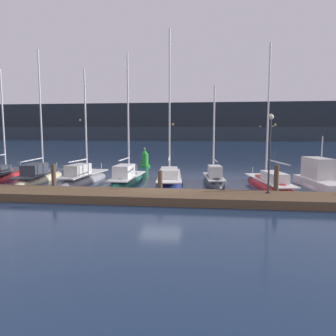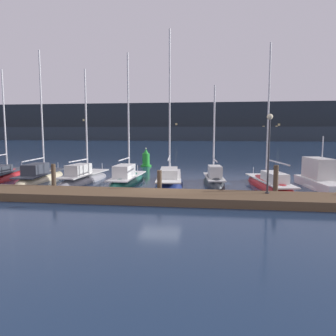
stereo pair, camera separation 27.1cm
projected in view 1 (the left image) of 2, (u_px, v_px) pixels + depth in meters
The scene contains 16 objects.
ground_plane at pixel (161, 194), 20.01m from camera, with size 400.00×400.00×0.00m, color #192D4C.
dock at pixel (156, 197), 18.15m from camera, with size 34.59×2.80×0.45m, color brown.
mooring_pile_1 at pixel (54, 178), 20.55m from camera, with size 0.28×0.28×1.78m, color #4C3D2D.
mooring_pile_2 at pixel (160, 183), 19.71m from camera, with size 0.28×0.28×1.49m, color #4C3D2D.
mooring_pile_3 at pixel (276, 181), 18.84m from camera, with size 0.28×0.28×1.90m, color #4C3D2D.
sailboat_berth_1 at pixel (3, 178), 26.10m from camera, with size 3.19×7.64×9.41m.
sailboat_berth_2 at pixel (40, 178), 25.62m from camera, with size 2.55×7.62×10.69m.
sailboat_berth_3 at pixel (83, 180), 24.70m from camera, with size 2.49×6.99×9.07m.
sailboat_berth_4 at pixel (127, 181), 24.13m from camera, with size 1.97×6.73×10.17m.
sailboat_berth_5 at pixel (169, 182), 23.55m from camera, with size 2.85×8.65×11.61m.
sailboat_berth_6 at pixel (214, 182), 23.68m from camera, with size 1.97×5.43×7.90m.
sailboat_berth_7 at pixel (269, 186), 22.34m from camera, with size 3.12×8.02×10.43m.
motorboat_berth_8 at pixel (320, 183), 22.20m from camera, with size 2.68×6.03×4.16m.
channel_buoy at pixel (145, 159), 35.12m from camera, with size 1.16×1.16×2.03m.
dock_lamppost at pixel (270, 141), 17.64m from camera, with size 0.32×0.32×4.31m.
hillside_backdrop at pixel (196, 123), 133.44m from camera, with size 240.00×23.00×14.58m.
Camera 1 is at (2.93, -19.48, 3.89)m, focal length 35.00 mm.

